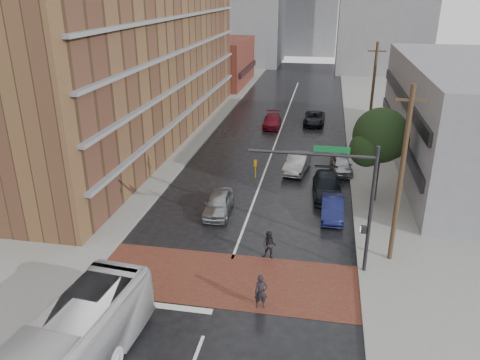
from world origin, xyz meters
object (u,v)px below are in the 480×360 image
(car_travel_c, at_px, (272,121))
(car_travel_b, at_px, (297,163))
(pedestrian_b, at_px, (269,245))
(car_travel_a, at_px, (218,203))
(car_parked_mid, at_px, (327,186))
(suv_travel, at_px, (314,118))
(pedestrian_a, at_px, (261,292))
(car_parked_near, at_px, (332,208))
(car_parked_far, at_px, (341,164))

(car_travel_c, bearing_deg, car_travel_b, -76.61)
(pedestrian_b, xyz_separation_m, car_travel_c, (-3.13, 27.51, -0.17))
(car_travel_a, xyz_separation_m, car_parked_mid, (7.29, 4.32, 0.02))
(car_travel_a, distance_m, suv_travel, 24.97)
(pedestrian_a, bearing_deg, car_parked_near, 55.38)
(pedestrian_b, bearing_deg, car_parked_mid, 80.84)
(car_parked_mid, bearing_deg, car_travel_b, 114.94)
(pedestrian_b, distance_m, car_parked_far, 15.19)
(car_travel_c, height_order, car_parked_near, car_parked_near)
(car_travel_b, distance_m, car_parked_far, 3.67)
(car_travel_a, distance_m, car_travel_b, 10.18)
(car_travel_a, xyz_separation_m, suv_travel, (5.59, 24.33, -0.05))
(suv_travel, relative_size, car_parked_far, 1.22)
(pedestrian_a, relative_size, suv_travel, 0.36)
(car_travel_b, height_order, car_parked_mid, car_travel_b)
(car_travel_a, distance_m, car_parked_near, 7.69)
(car_travel_a, relative_size, suv_travel, 0.87)
(car_travel_c, bearing_deg, pedestrian_a, -86.33)
(pedestrian_b, bearing_deg, suv_travel, 96.39)
(pedestrian_b, relative_size, car_travel_c, 0.36)
(car_travel_b, xyz_separation_m, car_parked_near, (2.91, -8.19, -0.08))
(suv_travel, bearing_deg, car_travel_b, -91.87)
(pedestrian_b, bearing_deg, pedestrian_a, -78.74)
(pedestrian_a, height_order, car_travel_c, pedestrian_a)
(car_travel_a, height_order, suv_travel, car_travel_a)
(pedestrian_a, xyz_separation_m, car_parked_far, (4.08, 19.09, -0.19))
(car_travel_c, xyz_separation_m, car_parked_far, (7.37, -12.93, 0.01))
(suv_travel, distance_m, car_parked_far, 15.16)
(car_parked_far, bearing_deg, car_travel_c, 113.40)
(pedestrian_b, height_order, car_parked_mid, pedestrian_b)
(pedestrian_b, height_order, car_travel_a, pedestrian_b)
(car_travel_c, distance_m, suv_travel, 4.98)
(pedestrian_a, height_order, suv_travel, pedestrian_a)
(car_travel_b, bearing_deg, car_parked_far, 14.83)
(suv_travel, bearing_deg, pedestrian_a, -90.86)
(pedestrian_b, relative_size, car_parked_mid, 0.33)
(car_travel_c, bearing_deg, car_travel_a, -94.80)
(car_travel_a, bearing_deg, car_parked_mid, 27.74)
(car_travel_c, xyz_separation_m, car_parked_mid, (6.27, -18.04, 0.08))
(pedestrian_b, bearing_deg, car_travel_a, 138.00)
(pedestrian_a, height_order, car_parked_near, pedestrian_a)
(pedestrian_a, bearing_deg, car_travel_c, 78.96)
(car_travel_c, distance_m, car_parked_far, 14.88)
(pedestrian_b, bearing_deg, car_travel_b, 96.79)
(suv_travel, xyz_separation_m, car_parked_near, (2.06, -23.52, -0.00))
(suv_travel, bearing_deg, car_travel_c, -155.36)
(car_parked_far, bearing_deg, car_travel_b, -179.66)
(pedestrian_b, relative_size, car_travel_b, 0.37)
(car_travel_b, xyz_separation_m, car_parked_far, (3.65, 0.42, -0.07))
(car_travel_b, relative_size, car_parked_far, 1.14)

